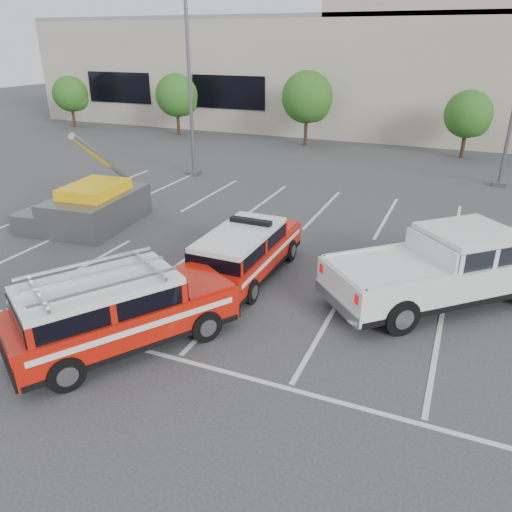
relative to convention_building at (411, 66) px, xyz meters
The scene contains 12 objects.
ground 32.21m from the convention_building, 90.33° to the right, with size 120.00×120.00×0.00m, color #333336.
stall_markings 27.77m from the convention_building, 90.38° to the right, with size 23.00×15.00×0.01m, color silver.
convention_building is the anchor object (origin of this frame).
tree_far_left 27.03m from the convention_building, 158.63° to the right, with size 2.77×2.77×3.99m.
tree_left 18.11m from the convention_building, 146.95° to the right, with size 3.07×3.07×4.42m.
tree_mid_left 11.19m from the convention_building, 117.40° to the right, with size 3.37×3.37×4.85m.
tree_mid_right 11.20m from the convention_building, 63.43° to the right, with size 2.77×2.77×3.99m.
light_pole_left 21.49m from the convention_building, 112.39° to the right, with size 0.90×0.60×10.24m.
fire_chief_suv 30.43m from the convention_building, 91.00° to the right, with size 1.82×4.91×1.72m.
white_pickup 30.06m from the convention_building, 80.01° to the right, with size 6.40×6.18×2.03m.
ladder_suv 34.99m from the convention_building, 92.77° to the right, with size 4.43×5.39×2.02m.
utility_rig 29.64m from the convention_building, 105.48° to the right, with size 3.74×4.60×3.70m.
Camera 1 is at (5.37, -10.85, 6.71)m, focal length 35.00 mm.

